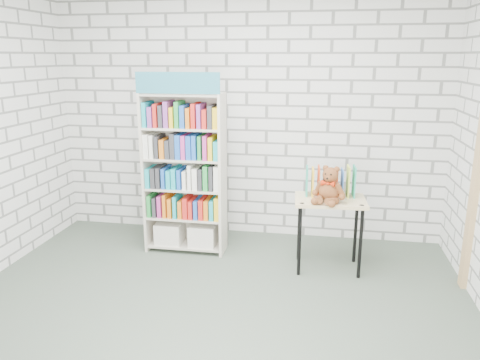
# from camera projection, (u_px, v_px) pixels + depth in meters

# --- Properties ---
(ground) EXTENTS (4.50, 4.50, 0.00)m
(ground) POSITION_uv_depth(u_px,v_px,m) (207.00, 318.00, 3.86)
(ground) COLOR #465245
(ground) RESTS_ON ground
(room_shell) EXTENTS (4.52, 4.02, 2.81)m
(room_shell) POSITION_uv_depth(u_px,v_px,m) (203.00, 100.00, 3.40)
(room_shell) COLOR silver
(room_shell) RESTS_ON ground
(bookshelf) EXTENTS (0.86, 0.34, 1.94)m
(bookshelf) POSITION_uv_depth(u_px,v_px,m) (185.00, 172.00, 5.02)
(bookshelf) COLOR beige
(bookshelf) RESTS_ON ground
(display_table) EXTENTS (0.71, 0.52, 0.74)m
(display_table) POSITION_uv_depth(u_px,v_px,m) (330.00, 209.00, 4.60)
(display_table) COLOR #D9BD82
(display_table) RESTS_ON ground
(table_books) EXTENTS (0.49, 0.24, 0.28)m
(table_books) POSITION_uv_depth(u_px,v_px,m) (330.00, 182.00, 4.65)
(table_books) COLOR teal
(table_books) RESTS_ON display_table
(teddy_bear) EXTENTS (0.32, 0.32, 0.35)m
(teddy_bear) POSITION_uv_depth(u_px,v_px,m) (329.00, 188.00, 4.44)
(teddy_bear) COLOR brown
(teddy_bear) RESTS_ON display_table
(door_trim) EXTENTS (0.05, 0.12, 2.10)m
(door_trim) POSITION_uv_depth(u_px,v_px,m) (476.00, 178.00, 4.12)
(door_trim) COLOR tan
(door_trim) RESTS_ON ground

